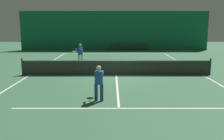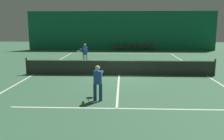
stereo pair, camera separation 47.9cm
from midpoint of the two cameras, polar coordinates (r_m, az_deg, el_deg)
ground_plane at (r=15.86m, az=2.50°, el=-1.16°), size 60.00×60.00×0.00m
backdrop_curtain at (r=30.92m, az=2.53°, el=8.92°), size 23.00×0.12×4.75m
court_line_baseline_far at (r=27.62m, az=2.50°, el=3.81°), size 11.00×0.10×0.00m
court_line_service_far at (r=22.16m, az=2.50°, el=2.17°), size 8.25×0.10×0.00m
court_line_service_near at (r=9.67m, az=2.51°, el=-8.78°), size 8.25×0.10×0.00m
court_line_sideline_left at (r=16.77m, az=-16.64°, el=-0.94°), size 0.10×23.80×0.00m
court_line_sideline_right at (r=16.79m, az=21.63°, el=-1.23°), size 0.10×23.80×0.00m
court_line_centre at (r=15.86m, az=2.50°, el=-1.15°), size 0.10×12.80×0.00m
tennis_net at (r=15.76m, az=2.52°, el=0.66°), size 12.00×0.10×1.07m
player_near at (r=10.41m, az=-1.95°, el=-2.34°), size 0.38×1.29×1.51m
player_far at (r=19.75m, az=-5.56°, el=3.99°), size 0.78×1.40×1.69m
courtside_chair_0 at (r=30.48m, az=1.26°, el=5.35°), size 0.44×0.44×0.84m
courtside_chair_1 at (r=30.48m, az=2.67°, el=5.34°), size 0.44×0.44×0.84m
courtside_chair_2 at (r=30.49m, az=4.08°, el=5.33°), size 0.44×0.44×0.84m
courtside_chair_3 at (r=30.52m, az=5.49°, el=5.31°), size 0.44×0.44×0.84m
courtside_chair_4 at (r=30.57m, az=6.90°, el=5.29°), size 0.44×0.44×0.84m
courtside_chair_5 at (r=30.63m, az=8.29°, el=5.27°), size 0.44×0.44×0.84m
courtside_chair_6 at (r=30.72m, az=9.69°, el=5.25°), size 0.44×0.44×0.84m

